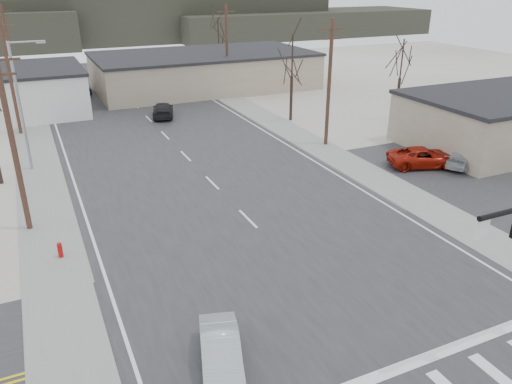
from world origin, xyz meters
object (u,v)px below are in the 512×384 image
sedan_crossing (221,353)px  car_far_a (163,110)px  fire_hydrant (60,250)px  car_parked_red (423,157)px  car_far_b (80,87)px  car_parked_silver (463,158)px

sedan_crossing → car_far_a: size_ratio=0.83×
fire_hydrant → car_parked_red: size_ratio=0.17×
sedan_crossing → car_far_b: bearing=104.8°
car_parked_silver → fire_hydrant: bearing=64.8°
car_far_a → car_parked_red: (13.62, -21.74, 0.00)m
car_far_a → car_parked_silver: size_ratio=1.11×
sedan_crossing → car_far_b: (1.09, 49.30, 0.08)m
sedan_crossing → car_far_a: 35.51m
car_far_b → car_parked_silver: (22.55, -37.38, -0.12)m
car_far_a → car_far_b: car_far_b is taller
fire_hydrant → car_parked_red: car_parked_red is taller
fire_hydrant → sedan_crossing: (4.51, -10.49, 0.25)m
sedan_crossing → car_parked_red: size_ratio=0.78×
fire_hydrant → car_far_b: bearing=81.8°
sedan_crossing → fire_hydrant: bearing=129.4°
car_parked_silver → car_far_b: bearing=3.0°
car_far_a → car_parked_red: size_ratio=0.94×
sedan_crossing → car_parked_red: bearing=48.1°
sedan_crossing → car_parked_silver: sedan_crossing is taller
sedan_crossing → car_parked_red: (20.83, 13.03, 0.04)m
fire_hydrant → car_far_a: size_ratio=0.18×
sedan_crossing → car_far_a: (7.21, 34.77, 0.04)m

